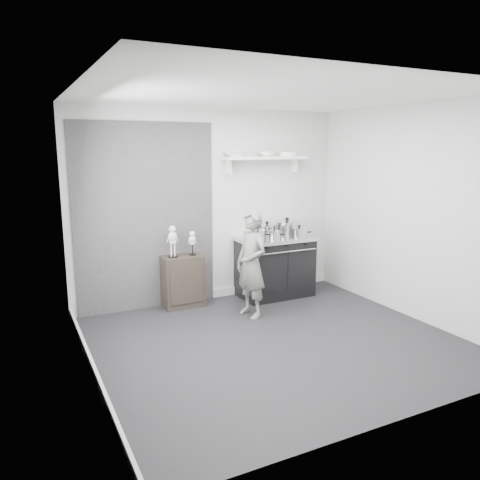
{
  "coord_description": "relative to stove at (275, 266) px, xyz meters",
  "views": [
    {
      "loc": [
        -2.57,
        -4.29,
        2.17
      ],
      "look_at": [
        0.03,
        0.95,
        1.01
      ],
      "focal_mm": 35.0,
      "sensor_mm": 36.0,
      "label": 1
    }
  ],
  "objects": [
    {
      "name": "pot_front_center",
      "position": [
        -0.11,
        -0.16,
        0.51
      ],
      "size": [
        0.26,
        0.17,
        0.16
      ],
      "color": "silver",
      "rests_on": "stove"
    },
    {
      "name": "bowl_large",
      "position": [
        -0.55,
        0.19,
        1.63
      ],
      "size": [
        0.31,
        0.31,
        0.08
      ],
      "primitive_type": "imported",
      "color": "white",
      "rests_on": "wall_shelf"
    },
    {
      "name": "bowl_small",
      "position": [
        -0.05,
        0.19,
        1.63
      ],
      "size": [
        0.22,
        0.22,
        0.07
      ],
      "primitive_type": "imported",
      "color": "white",
      "rests_on": "wall_shelf"
    },
    {
      "name": "pot_back_left",
      "position": [
        -0.07,
        0.12,
        0.53
      ],
      "size": [
        0.38,
        0.29,
        0.22
      ],
      "color": "silver",
      "rests_on": "stove"
    },
    {
      "name": "wall_shelf",
      "position": [
        -0.07,
        0.2,
        1.56
      ],
      "size": [
        1.3,
        0.26,
        0.24
      ],
      "color": "white",
      "rests_on": "room_shell"
    },
    {
      "name": "skeleton_full",
      "position": [
        -1.52,
        0.13,
        0.52
      ],
      "size": [
        0.14,
        0.09,
        0.5
      ],
      "primitive_type": null,
      "color": "silver",
      "rests_on": "side_cabinet"
    },
    {
      "name": "skeleton_torso",
      "position": [
        -1.24,
        0.13,
        0.46
      ],
      "size": [
        0.11,
        0.07,
        0.38
      ],
      "primitive_type": null,
      "color": "silver",
      "rests_on": "side_cabinet"
    },
    {
      "name": "child",
      "position": [
        -0.72,
        -0.62,
        0.24
      ],
      "size": [
        0.43,
        0.56,
        1.38
      ],
      "primitive_type": "imported",
      "rotation": [
        0.0,
        0.0,
        -1.37
      ],
      "color": "slate",
      "rests_on": "ground"
    },
    {
      "name": "plate_stack",
      "position": [
        0.31,
        0.19,
        1.62
      ],
      "size": [
        0.27,
        0.27,
        0.06
      ],
      "primitive_type": "cylinder",
      "color": "white",
      "rests_on": "wall_shelf"
    },
    {
      "name": "pot_back_right",
      "position": [
        0.26,
        0.1,
        0.54
      ],
      "size": [
        0.42,
        0.34,
        0.26
      ],
      "color": "silver",
      "rests_on": "stove"
    },
    {
      "name": "side_cabinet",
      "position": [
        -1.39,
        0.13,
        -0.09
      ],
      "size": [
        0.55,
        0.32,
        0.71
      ],
      "primitive_type": "cube",
      "color": "black",
      "rests_on": "ground"
    },
    {
      "name": "room_shell",
      "position": [
        -0.96,
        -1.33,
        1.19
      ],
      "size": [
        4.02,
        3.62,
        2.71
      ],
      "color": "silver",
      "rests_on": "ground"
    },
    {
      "name": "pot_front_right",
      "position": [
        0.28,
        -0.21,
        0.51
      ],
      "size": [
        0.33,
        0.24,
        0.19
      ],
      "color": "silver",
      "rests_on": "stove"
    },
    {
      "name": "ground",
      "position": [
        -0.87,
        -1.48,
        -0.45
      ],
      "size": [
        4.0,
        4.0,
        0.0
      ],
      "primitive_type": "plane",
      "color": "black",
      "rests_on": "ground"
    },
    {
      "name": "pot_front_left",
      "position": [
        -0.35,
        -0.11,
        0.51
      ],
      "size": [
        0.3,
        0.21,
        0.18
      ],
      "color": "silver",
      "rests_on": "stove"
    },
    {
      "name": "stove",
      "position": [
        0.0,
        0.0,
        0.0
      ],
      "size": [
        1.11,
        0.69,
        0.89
      ],
      "color": "black",
      "rests_on": "ground"
    }
  ]
}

